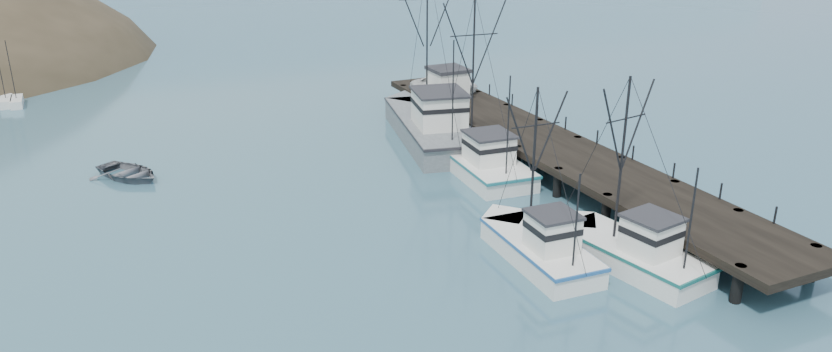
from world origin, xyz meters
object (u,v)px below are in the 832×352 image
(work_vessel, at_px, (432,124))
(pier_shed, at_px, (448,83))
(trawler_near, at_px, (627,250))
(motorboat, at_px, (129,178))
(pier, at_px, (548,145))
(pickup_truck, at_px, (445,85))
(trawler_mid, at_px, (537,246))
(trawler_far, at_px, (478,159))

(work_vessel, relative_size, pier_shed, 5.50)
(trawler_near, distance_m, motorboat, 34.15)
(pier, xyz_separation_m, work_vessel, (-4.62, 9.74, -0.46))
(pickup_truck, distance_m, motorboat, 27.96)
(pier, xyz_separation_m, pickup_truck, (-0.56, 15.44, 1.14))
(pier_shed, distance_m, pickup_truck, 1.94)
(pier_shed, bearing_deg, trawler_near, -97.31)
(pickup_truck, bearing_deg, pier, -172.65)
(pier, distance_m, trawler_mid, 15.01)
(trawler_mid, height_order, trawler_far, trawler_far)
(pier, relative_size, trawler_near, 4.20)
(pickup_truck, relative_size, motorboat, 1.09)
(trawler_near, height_order, motorboat, trawler_near)
(trawler_near, relative_size, pier_shed, 3.27)
(pier, distance_m, pier_shed, 13.85)
(motorboat, bearing_deg, trawler_far, -53.11)
(pier_shed, bearing_deg, trawler_mid, -106.63)
(work_vessel, bearing_deg, pickup_truck, 54.51)
(pier, distance_m, work_vessel, 10.79)
(trawler_mid, relative_size, trawler_far, 0.77)
(pier, xyz_separation_m, motorboat, (-27.94, 10.56, -1.69))
(pickup_truck, bearing_deg, pier_shed, 166.21)
(trawler_far, bearing_deg, motorboat, 158.94)
(pier, bearing_deg, pier_shed, 94.85)
(pier, height_order, trawler_far, trawler_far)
(trawler_far, bearing_deg, work_vessel, 88.36)
(pier, relative_size, motorboat, 8.07)
(work_vessel, height_order, motorboat, work_vessel)
(trawler_mid, xyz_separation_m, work_vessel, (4.24, 21.82, 0.41))
(motorboat, bearing_deg, trawler_near, -79.32)
(trawler_mid, bearing_deg, pier, 53.74)
(trawler_near, height_order, work_vessel, work_vessel)
(trawler_near, relative_size, trawler_mid, 1.07)
(pier, xyz_separation_m, trawler_near, (-4.78, -14.52, -0.87))
(trawler_far, relative_size, motorboat, 2.33)
(trawler_near, bearing_deg, pier, 71.77)
(pier_shed, xyz_separation_m, pickup_truck, (0.61, 1.75, -0.59))
(trawler_mid, xyz_separation_m, pier_shed, (7.70, 25.78, 2.60))
(pickup_truck, bearing_deg, motorboat, 105.40)
(pier, height_order, pickup_truck, pickup_truck)
(pier, distance_m, motorboat, 29.92)
(trawler_near, distance_m, trawler_mid, 4.75)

